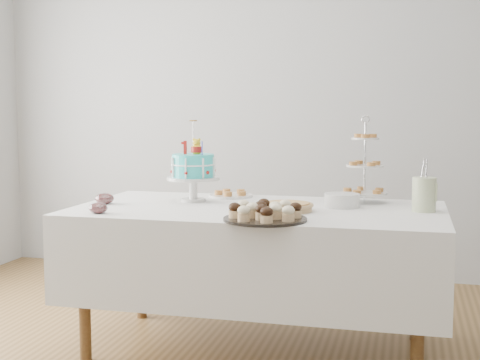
% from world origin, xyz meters
% --- Properties ---
extents(walls, '(5.04, 4.04, 2.70)m').
position_xyz_m(walls, '(0.00, 0.00, 1.35)').
color(walls, '#9EA1A4').
rests_on(walls, floor).
extents(table, '(1.92, 1.02, 0.77)m').
position_xyz_m(table, '(0.00, 0.30, 0.54)').
color(table, silver).
rests_on(table, floor).
extents(birthday_cake, '(0.30, 0.30, 0.45)m').
position_xyz_m(birthday_cake, '(-0.40, 0.43, 0.89)').
color(birthday_cake, silver).
rests_on(birthday_cake, table).
extents(cupcake_tray, '(0.39, 0.39, 0.09)m').
position_xyz_m(cupcake_tray, '(0.12, -0.09, 0.81)').
color(cupcake_tray, black).
rests_on(cupcake_tray, table).
extents(pie, '(0.28, 0.28, 0.04)m').
position_xyz_m(pie, '(0.17, 0.22, 0.79)').
color(pie, tan).
rests_on(pie, table).
extents(tiered_stand, '(0.25, 0.25, 0.48)m').
position_xyz_m(tiered_stand, '(0.53, 0.63, 0.97)').
color(tiered_stand, silver).
rests_on(tiered_stand, table).
extents(plate_stack, '(0.18, 0.18, 0.07)m').
position_xyz_m(plate_stack, '(0.42, 0.42, 0.81)').
color(plate_stack, silver).
rests_on(plate_stack, table).
extents(pastry_plate, '(0.26, 0.26, 0.04)m').
position_xyz_m(pastry_plate, '(-0.25, 0.69, 0.79)').
color(pastry_plate, silver).
rests_on(pastry_plate, table).
extents(jam_bowl_a, '(0.09, 0.09, 0.06)m').
position_xyz_m(jam_bowl_a, '(-0.72, -0.09, 0.80)').
color(jam_bowl_a, silver).
rests_on(jam_bowl_a, table).
extents(jam_bowl_b, '(0.10, 0.10, 0.06)m').
position_xyz_m(jam_bowl_b, '(-0.84, 0.23, 0.80)').
color(jam_bowl_b, silver).
rests_on(jam_bowl_b, table).
extents(utensil_pitcher, '(0.12, 0.12, 0.26)m').
position_xyz_m(utensil_pitcher, '(0.84, 0.38, 0.86)').
color(utensil_pitcher, silver).
rests_on(utensil_pitcher, table).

